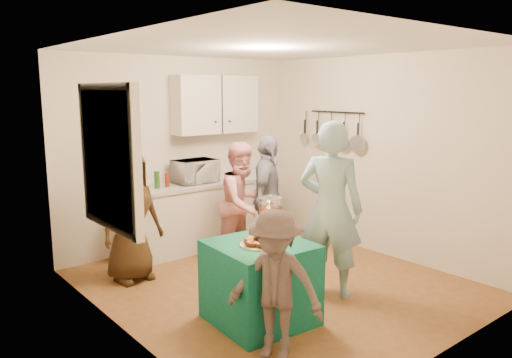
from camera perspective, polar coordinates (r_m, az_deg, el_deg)
floor at (r=5.75m, az=2.26°, el=-11.84°), size 4.00×4.00×0.00m
ceiling at (r=5.35m, az=2.46°, el=14.95°), size 4.00×4.00×0.00m
back_wall at (r=7.00m, az=-8.61°, el=3.04°), size 3.60×3.60×0.00m
left_wall at (r=4.43m, az=-15.32°, el=-1.29°), size 4.00×4.00×0.00m
right_wall at (r=6.72m, az=13.91°, el=2.56°), size 4.00×4.00×0.00m
window_night at (r=4.67m, az=-16.64°, el=2.33°), size 0.04×1.00×1.20m
counter at (r=7.02m, az=-5.75°, el=-4.12°), size 2.20×0.58×0.86m
countertop at (r=6.92m, az=-5.82°, el=-0.46°), size 2.24×0.62×0.05m
upper_cabinet at (r=7.10m, az=-4.61°, el=8.48°), size 1.30×0.30×0.80m
pot_rack at (r=7.07m, az=9.06°, el=5.54°), size 0.12×1.00×0.60m
microwave at (r=6.80m, az=-6.97°, el=0.89°), size 0.58×0.40×0.31m
party_table at (r=4.75m, az=0.47°, el=-11.73°), size 0.91×0.91×0.76m
donut_cake at (r=4.54m, az=0.54°, el=-6.50°), size 0.38×0.38×0.18m
punch_jar at (r=4.89m, az=1.69°, el=-4.32°), size 0.22×0.22×0.34m
man_birthday at (r=5.27m, az=8.52°, el=-3.42°), size 0.71×0.80×1.85m
woman_back_left at (r=5.82m, az=-14.17°, el=-4.14°), size 0.77×0.53×1.49m
woman_back_center at (r=6.21m, az=-1.50°, el=-2.79°), size 0.84×0.71×1.53m
woman_back_right at (r=6.39m, az=1.30°, el=-2.11°), size 0.97×0.89×1.59m
child_near_left at (r=4.07m, az=2.22°, el=-11.98°), size 0.79×0.92×1.23m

